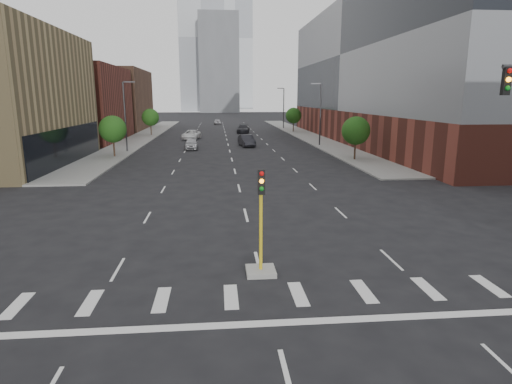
{
  "coord_description": "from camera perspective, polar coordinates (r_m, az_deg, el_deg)",
  "views": [
    {
      "loc": [
        -1.7,
        -7.45,
        7.15
      ],
      "look_at": [
        0.2,
        13.29,
        2.5
      ],
      "focal_mm": 30.0,
      "sensor_mm": 36.0,
      "label": 1
    }
  ],
  "objects": [
    {
      "name": "median_traffic_signal",
      "position": [
        17.62,
        0.65,
        -7.94
      ],
      "size": [
        1.2,
        1.2,
        4.4
      ],
      "color": "#999993",
      "rests_on": "ground"
    },
    {
      "name": "car_far_left",
      "position": [
        75.04,
        -8.63,
        7.57
      ],
      "size": [
        3.34,
        5.91,
        1.56
      ],
      "primitive_type": "imported",
      "rotation": [
        0.0,
        0.0,
        -0.14
      ],
      "color": "silver",
      "rests_on": "ground"
    },
    {
      "name": "sidewalk_right_far",
      "position": [
        83.44,
        6.39,
        7.64
      ],
      "size": [
        5.0,
        92.0,
        0.15
      ],
      "primitive_type": "cube",
      "color": "gray",
      "rests_on": "ground"
    },
    {
      "name": "streetlight_right_a",
      "position": [
        64.28,
        8.51,
        10.54
      ],
      "size": [
        1.6,
        0.22,
        9.07
      ],
      "color": "#2D2D30",
      "rests_on": "ground"
    },
    {
      "name": "car_distant",
      "position": [
        114.21,
        -5.16,
        9.3
      ],
      "size": [
        1.95,
        4.3,
        1.43
      ],
      "primitive_type": "imported",
      "rotation": [
        0.0,
        0.0,
        0.06
      ],
      "color": "#A3A2A6",
      "rests_on": "ground"
    },
    {
      "name": "streetlight_right_b",
      "position": [
        98.63,
        3.66,
        11.32
      ],
      "size": [
        1.6,
        0.22,
        9.07
      ],
      "color": "#2D2D30",
      "rests_on": "ground"
    },
    {
      "name": "tower_right",
      "position": [
        269.71,
        -2.87,
        19.56
      ],
      "size": [
        20.0,
        20.0,
        80.0
      ],
      "primitive_type": "cube",
      "color": "#B2B7BC",
      "rests_on": "ground"
    },
    {
      "name": "tree_left_far",
      "position": [
        83.44,
        -13.9,
        9.64
      ],
      "size": [
        3.2,
        3.2,
        4.85
      ],
      "color": "#382619",
      "rests_on": "ground"
    },
    {
      "name": "car_near_left",
      "position": [
        60.44,
        -8.61,
        6.39
      ],
      "size": [
        1.9,
        4.57,
        1.55
      ],
      "primitive_type": "imported",
      "rotation": [
        0.0,
        0.0,
        0.02
      ],
      "color": "#9E9FA2",
      "rests_on": "ground"
    },
    {
      "name": "sidewalk_left_far",
      "position": [
        82.83,
        -14.57,
        7.28
      ],
      "size": [
        5.0,
        92.0,
        0.15
      ],
      "primitive_type": "cube",
      "color": "gray",
      "rests_on": "ground"
    },
    {
      "name": "car_deep_right",
      "position": [
        86.97,
        -1.72,
        8.41
      ],
      "size": [
        3.04,
        5.97,
        1.66
      ],
      "primitive_type": "imported",
      "rotation": [
        0.0,
        0.0,
        -0.13
      ],
      "color": "black",
      "rests_on": "ground"
    },
    {
      "name": "tower_left",
      "position": [
        229.23,
        -7.18,
        19.47
      ],
      "size": [
        22.0,
        22.0,
        70.0
      ],
      "primitive_type": "cube",
      "color": "#B2B7BC",
      "rests_on": "ground"
    },
    {
      "name": "building_left_far_a",
      "position": [
        77.85,
        -25.04,
        10.58
      ],
      "size": [
        20.0,
        22.0,
        12.0
      ],
      "primitive_type": "cube",
      "color": "brown",
      "rests_on": "ground"
    },
    {
      "name": "car_mid_right",
      "position": [
        63.31,
        -1.27,
        6.86
      ],
      "size": [
        2.47,
        5.29,
        1.68
      ],
      "primitive_type": "imported",
      "rotation": [
        0.0,
        0.0,
        0.14
      ],
      "color": "black",
      "rests_on": "ground"
    },
    {
      "name": "streetlight_left",
      "position": [
        58.67,
        -17.0,
        9.96
      ],
      "size": [
        1.6,
        0.22,
        9.07
      ],
      "color": "#2D2D30",
      "rests_on": "ground"
    },
    {
      "name": "tree_left_near",
      "position": [
        54.0,
        -18.57,
        7.95
      ],
      "size": [
        3.2,
        3.2,
        4.85
      ],
      "color": "#382619",
      "rests_on": "ground"
    },
    {
      "name": "building_right_main",
      "position": [
        74.41,
        20.27,
        14.8
      ],
      "size": [
        24.0,
        70.0,
        22.0
      ],
      "color": "brown",
      "rests_on": "ground"
    },
    {
      "name": "tree_right_far",
      "position": [
        88.92,
        5.02,
        10.12
      ],
      "size": [
        3.2,
        3.2,
        4.85
      ],
      "color": "#382619",
      "rests_on": "ground"
    },
    {
      "name": "building_left_far_b",
      "position": [
        102.74,
        -20.19,
        11.47
      ],
      "size": [
        20.0,
        24.0,
        13.0
      ],
      "primitive_type": "cube",
      "color": "brown",
      "rests_on": "ground"
    },
    {
      "name": "tower_mid",
      "position": [
        207.98,
        -4.96,
        16.63
      ],
      "size": [
        18.0,
        18.0,
        44.0
      ],
      "primitive_type": "cube",
      "color": "slate",
      "rests_on": "ground"
    },
    {
      "name": "tree_right_near",
      "position": [
        50.12,
        13.17,
        7.96
      ],
      "size": [
        3.2,
        3.2,
        4.85
      ],
      "color": "#382619",
      "rests_on": "ground"
    }
  ]
}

